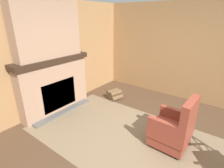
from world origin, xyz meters
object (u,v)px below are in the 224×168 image
at_px(oil_lamp_vase, 23,57).
at_px(storage_case, 73,49).
at_px(firewood_stack, 114,94).
at_px(armchair, 173,130).
at_px(decorative_plate_on_mantel, 52,51).

xyz_separation_m(oil_lamp_vase, storage_case, (0.00, 1.30, -0.03)).
relative_size(firewood_stack, oil_lamp_vase, 1.63).
relative_size(armchair, decorative_plate_on_mantel, 3.91).
xyz_separation_m(firewood_stack, storage_case, (-0.77, -0.71, 1.30)).
distance_m(armchair, storage_case, 2.97).
height_order(armchair, firewood_stack, armchair).
bearing_deg(storage_case, decorative_plate_on_mantel, -91.93).
relative_size(firewood_stack, decorative_plate_on_mantel, 1.94).
bearing_deg(storage_case, armchair, -5.92).
bearing_deg(decorative_plate_on_mantel, oil_lamp_vase, -88.37).
bearing_deg(armchair, firewood_stack, -24.73).
bearing_deg(decorative_plate_on_mantel, storage_case, 88.07).
distance_m(oil_lamp_vase, decorative_plate_on_mantel, 0.70).
xyz_separation_m(firewood_stack, decorative_plate_on_mantel, (-0.79, -1.30, 1.34)).
relative_size(oil_lamp_vase, decorative_plate_on_mantel, 1.19).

